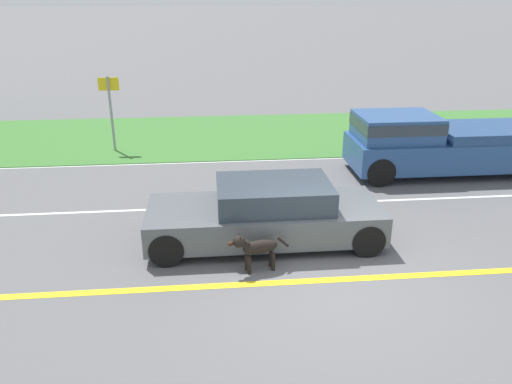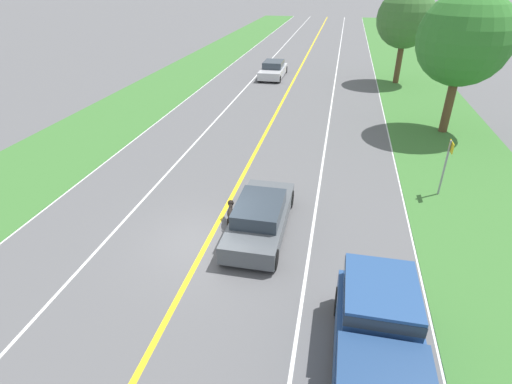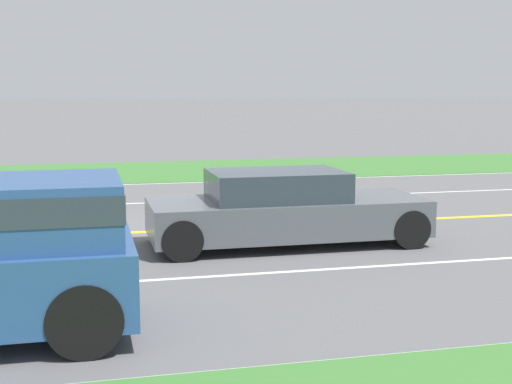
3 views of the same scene
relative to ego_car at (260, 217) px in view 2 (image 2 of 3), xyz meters
name	(u,v)px [view 2 (image 2 of 3)]	position (x,y,z in m)	size (l,w,h in m)	color
ground_plane	(208,241)	(-1.65, -0.98, -0.61)	(400.00, 400.00, 0.00)	#5B5B5E
centre_divider_line	(208,241)	(-1.65, -0.98, -0.61)	(0.18, 160.00, 0.01)	yellow
lane_edge_line_right	(420,268)	(5.35, -0.98, -0.61)	(0.14, 160.00, 0.01)	white
lane_edge_line_left	(31,219)	(-8.65, -0.98, -0.61)	(0.14, 160.00, 0.01)	white
lane_dash_same_dir	(309,254)	(1.85, -0.98, -0.61)	(0.10, 160.00, 0.01)	white
lane_dash_oncoming	(116,230)	(-5.15, -0.98, -0.61)	(0.10, 160.00, 0.01)	white
ego_car	(260,217)	(0.00, 0.00, 0.00)	(1.86, 4.75, 1.29)	#51565B
dog	(230,211)	(-1.19, 0.35, -0.12)	(0.38, 1.17, 0.79)	black
pickup_truck	(381,357)	(3.76, -5.43, 0.27)	(2.01, 5.68, 1.72)	#284C84
oncoming_car	(273,70)	(-3.60, 23.79, 0.01)	(1.94, 4.68, 1.35)	silver
roadside_tree_right_near	(464,39)	(8.44, 12.22, 4.49)	(4.87, 4.87, 7.56)	brown
roadside_tree_right_far	(406,19)	(6.84, 23.81, 4.38)	(4.51, 4.51, 7.27)	brown
street_sign	(447,161)	(6.80, 4.18, 0.92)	(0.11, 0.64, 2.42)	gray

